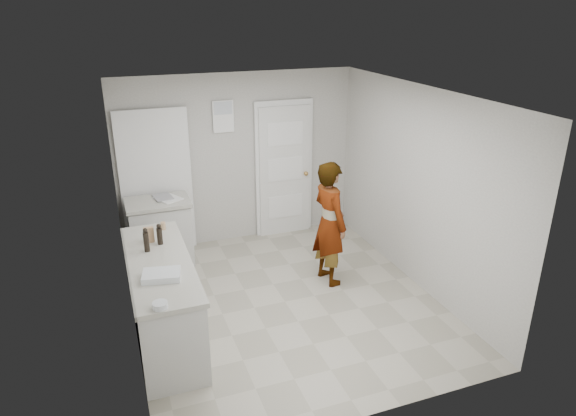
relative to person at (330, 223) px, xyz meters
name	(u,v)px	position (x,y,z in m)	size (l,w,h in m)	color
ground	(285,302)	(-0.71, -0.31, -0.81)	(4.00, 4.00, 0.00)	gray
room_shell	(228,176)	(-0.89, 1.64, 0.22)	(4.00, 4.00, 4.00)	#A3A09A
main_counter	(163,302)	(-2.16, -0.51, -0.38)	(0.64, 1.96, 0.93)	silver
side_counter	(161,235)	(-1.96, 1.24, -0.38)	(0.84, 0.61, 0.93)	silver
person	(330,223)	(0.00, 0.00, 0.00)	(0.59, 0.39, 1.61)	silver
cake_mix_box	(149,235)	(-2.20, -0.04, 0.21)	(0.11, 0.05, 0.18)	#A87E54
spice_jar	(163,226)	(-2.01, 0.26, 0.16)	(0.06, 0.06, 0.09)	tan
oil_cruet_a	(160,234)	(-2.09, -0.12, 0.23)	(0.06, 0.06, 0.24)	black
oil_cruet_b	(146,240)	(-2.25, -0.26, 0.25)	(0.06, 0.06, 0.27)	black
baking_dish	(161,275)	(-2.18, -0.89, 0.15)	(0.40, 0.32, 0.06)	silver
egg_bowl	(160,305)	(-2.26, -1.41, 0.14)	(0.14, 0.14, 0.05)	silver
papers	(168,198)	(-1.82, 1.27, 0.12)	(0.27, 0.35, 0.01)	white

